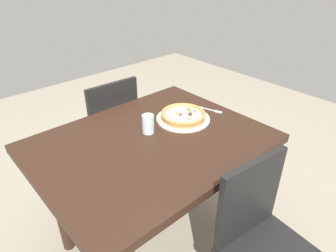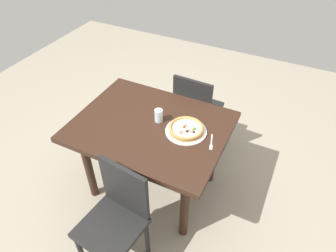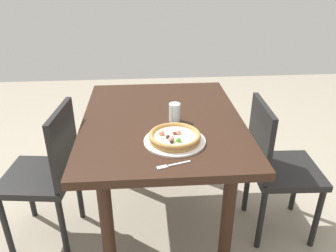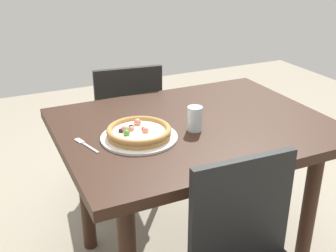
# 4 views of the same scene
# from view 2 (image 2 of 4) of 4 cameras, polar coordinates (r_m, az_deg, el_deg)

# --- Properties ---
(ground_plane) EXTENTS (6.00, 6.00, 0.00)m
(ground_plane) POSITION_cam_2_polar(r_m,az_deg,el_deg) (2.96, -2.74, -11.12)
(ground_plane) COLOR #9E937F
(dining_table) EXTENTS (1.20, 0.94, 0.77)m
(dining_table) POSITION_cam_2_polar(r_m,az_deg,el_deg) (2.47, -3.22, -1.60)
(dining_table) COLOR #331E14
(dining_table) RESTS_ON ground
(chair_near) EXTENTS (0.42, 0.42, 0.89)m
(chair_near) POSITION_cam_2_polar(r_m,az_deg,el_deg) (3.01, 5.29, 3.21)
(chair_near) COLOR black
(chair_near) RESTS_ON ground
(chair_far) EXTENTS (0.44, 0.44, 0.89)m
(chair_far) POSITION_cam_2_polar(r_m,az_deg,el_deg) (2.20, -9.69, -16.53)
(chair_far) COLOR black
(chair_far) RESTS_ON ground
(plate) EXTENTS (0.32, 0.32, 0.01)m
(plate) POSITION_cam_2_polar(r_m,az_deg,el_deg) (2.33, 3.41, -0.95)
(plate) COLOR white
(plate) RESTS_ON dining_table
(pizza) EXTENTS (0.27, 0.27, 0.05)m
(pizza) POSITION_cam_2_polar(r_m,az_deg,el_deg) (2.31, 3.44, -0.50)
(pizza) COLOR #B78447
(pizza) RESTS_ON plate
(fork) EXTENTS (0.06, 0.16, 0.00)m
(fork) POSITION_cam_2_polar(r_m,az_deg,el_deg) (2.25, 8.14, -3.22)
(fork) COLOR silver
(fork) RESTS_ON dining_table
(drinking_glass) EXTENTS (0.07, 0.07, 0.11)m
(drinking_glass) POSITION_cam_2_polar(r_m,az_deg,el_deg) (2.39, -1.77, 1.98)
(drinking_glass) COLOR silver
(drinking_glass) RESTS_ON dining_table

